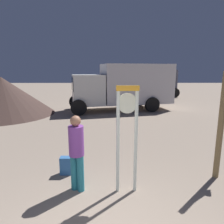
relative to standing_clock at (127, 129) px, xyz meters
name	(u,v)px	position (x,y,z in m)	size (l,w,h in m)	color
standing_clock	(127,129)	(0.00, 0.00, 0.00)	(0.45, 0.12, 2.23)	white
person_near_clock	(77,150)	(-1.03, 0.03, -0.45)	(0.31, 0.31, 1.63)	teal
backpack	(66,166)	(-1.43, 0.73, -1.15)	(0.27, 0.23, 0.44)	#3467A5
box_truck_near	(125,85)	(0.63, 9.21, 0.21)	(6.79, 3.73, 2.90)	silver
box_truck_far	(141,79)	(2.78, 16.77, 0.28)	(6.84, 3.24, 2.99)	white
dome_tent	(3,96)	(-6.48, 7.75, -0.28)	(5.68, 5.68, 2.15)	#432F29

